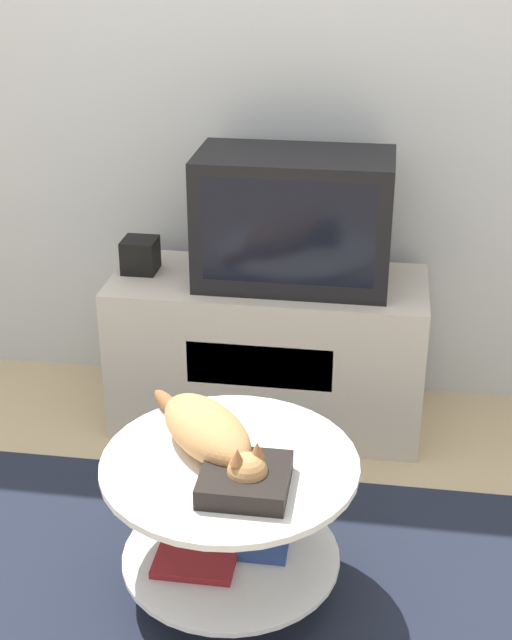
{
  "coord_description": "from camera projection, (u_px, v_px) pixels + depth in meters",
  "views": [
    {
      "loc": [
        0.42,
        -1.73,
        1.68
      ],
      "look_at": [
        0.08,
        0.55,
        0.59
      ],
      "focal_mm": 50.0,
      "sensor_mm": 36.0,
      "label": 1
    }
  ],
  "objects": [
    {
      "name": "tv",
      "position": [
        294.0,
        219.0,
        2.88
      ],
      "size": [
        0.63,
        0.34,
        0.43
      ],
      "color": "black",
      "rests_on": "tv_stand"
    },
    {
      "name": "speaker",
      "position": [
        140.0,
        255.0,
        3.02
      ],
      "size": [
        0.11,
        0.11,
        0.11
      ],
      "color": "black",
      "rests_on": "tv_stand"
    },
    {
      "name": "tv_stand",
      "position": [
        268.0,
        351.0,
        3.09
      ],
      "size": [
        1.06,
        0.44,
        0.53
      ],
      "color": "beige",
      "rests_on": "ground_plane"
    },
    {
      "name": "rug",
      "position": [
        194.0,
        608.0,
        2.32
      ],
      "size": [
        1.88,
        1.22,
        0.02
      ],
      "color": "#1E2333",
      "rests_on": "ground_plane"
    },
    {
      "name": "ground_plane",
      "position": [
        194.0,
        611.0,
        2.32
      ],
      "size": [
        12.0,
        12.0,
        0.0
      ],
      "primitive_type": "plane",
      "color": "tan"
    },
    {
      "name": "dvd_box",
      "position": [
        245.0,
        479.0,
        2.08
      ],
      "size": [
        0.21,
        0.2,
        0.05
      ],
      "color": "black",
      "rests_on": "coffee_table"
    },
    {
      "name": "wall_back",
      "position": [
        265.0,
        28.0,
        2.93
      ],
      "size": [
        8.0,
        0.05,
        2.6
      ],
      "color": "silver",
      "rests_on": "ground_plane"
    },
    {
      "name": "coffee_table",
      "position": [
        230.0,
        510.0,
        2.26
      ],
      "size": [
        0.64,
        0.64,
        0.41
      ],
      "color": "#B2B2B7",
      "rests_on": "rug"
    },
    {
      "name": "cat",
      "position": [
        210.0,
        434.0,
        2.2
      ],
      "size": [
        0.38,
        0.43,
        0.12
      ],
      "rotation": [
        0.0,
        0.0,
        -0.87
      ],
      "color": "tan",
      "rests_on": "coffee_table"
    }
  ]
}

